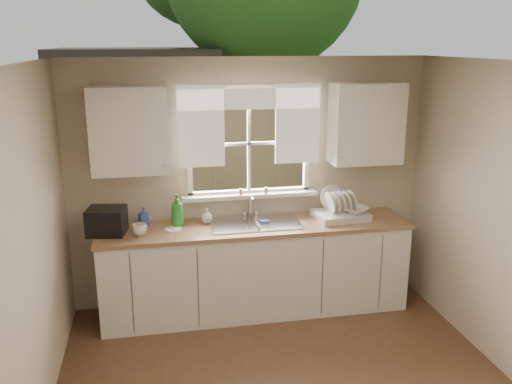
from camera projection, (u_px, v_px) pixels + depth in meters
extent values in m
cube|color=beige|center=(250.00, 245.00, 5.67)|extent=(3.60, 0.02, 1.15)
cube|color=beige|center=(249.00, 75.00, 5.20)|extent=(3.60, 0.02, 0.35)
cube|color=beige|center=(126.00, 148.00, 5.16)|extent=(1.20, 0.02, 1.00)
cube|color=beige|center=(363.00, 140.00, 5.61)|extent=(1.20, 0.02, 1.00)
cube|color=beige|center=(16.00, 279.00, 3.27)|extent=(0.02, 4.00, 2.50)
cube|color=silver|center=(308.00, 65.00, 3.27)|extent=(3.60, 4.00, 0.02)
cube|color=white|center=(249.00, 192.00, 5.54)|extent=(1.30, 0.06, 0.05)
cube|color=white|center=(249.00, 93.00, 5.27)|extent=(1.30, 0.06, 0.05)
cube|color=white|center=(189.00, 146.00, 5.29)|extent=(0.05, 0.06, 1.05)
cube|color=white|center=(307.00, 142.00, 5.51)|extent=(0.05, 0.06, 1.05)
cube|color=white|center=(249.00, 144.00, 5.40)|extent=(0.03, 0.04, 1.00)
cube|color=white|center=(249.00, 144.00, 5.40)|extent=(1.20, 0.04, 0.03)
cube|color=white|center=(250.00, 195.00, 5.49)|extent=(1.38, 0.14, 0.04)
cylinder|color=white|center=(250.00, 83.00, 5.17)|extent=(1.50, 0.02, 0.02)
cube|color=silver|center=(201.00, 126.00, 5.20)|extent=(0.45, 0.02, 0.80)
cube|color=silver|center=(298.00, 123.00, 5.37)|extent=(0.45, 0.02, 0.80)
cube|color=silver|center=(250.00, 99.00, 5.22)|extent=(1.40, 0.02, 0.20)
cube|color=white|center=(255.00, 270.00, 5.41)|extent=(3.00, 0.62, 0.87)
cube|color=#9B704D|center=(255.00, 227.00, 5.29)|extent=(3.04, 0.65, 0.04)
cube|color=white|center=(129.00, 130.00, 4.95)|extent=(0.70, 0.33, 0.80)
cube|color=white|center=(366.00, 123.00, 5.38)|extent=(0.70, 0.33, 0.80)
cube|color=beige|center=(332.00, 195.00, 5.69)|extent=(0.08, 0.01, 0.12)
cylinder|color=brown|center=(266.00, 190.00, 5.48)|extent=(0.04, 0.04, 0.06)
cylinder|color=brown|center=(241.00, 192.00, 5.44)|extent=(0.04, 0.04, 0.06)
cube|color=#335421|center=(204.00, 182.00, 10.56)|extent=(20.00, 10.00, 0.02)
cube|color=#8F744F|center=(215.00, 157.00, 8.42)|extent=(8.00, 0.10, 1.80)
cube|color=maroon|center=(139.00, 116.00, 11.46)|extent=(3.00, 3.00, 2.20)
cube|color=black|center=(135.00, 56.00, 11.12)|extent=(3.20, 3.20, 0.30)
cylinder|color=#423021|center=(264.00, 92.00, 11.33)|extent=(0.36, 0.36, 3.20)
cube|color=#B7B7BC|center=(255.00, 231.00, 5.33)|extent=(0.84, 0.46, 0.18)
cube|color=#B7B7BC|center=(255.00, 223.00, 5.31)|extent=(0.88, 0.50, 0.01)
cube|color=#B7B7BC|center=(255.00, 226.00, 5.32)|extent=(0.02, 0.41, 0.14)
cylinder|color=silver|center=(250.00, 206.00, 5.52)|extent=(0.03, 0.03, 0.22)
cylinder|color=silver|center=(252.00, 197.00, 5.41)|extent=(0.02, 0.18, 0.02)
sphere|color=silver|center=(244.00, 213.00, 5.53)|extent=(0.05, 0.05, 0.05)
sphere|color=silver|center=(256.00, 213.00, 5.55)|extent=(0.05, 0.05, 0.05)
cube|color=silver|center=(340.00, 215.00, 5.46)|extent=(0.55, 0.44, 0.07)
cylinder|color=white|center=(332.00, 197.00, 5.52)|extent=(0.27, 0.10, 0.25)
cylinder|color=white|center=(330.00, 202.00, 5.39)|extent=(0.09, 0.23, 0.22)
cylinder|color=white|center=(335.00, 202.00, 5.41)|extent=(0.09, 0.23, 0.22)
cylinder|color=white|center=(341.00, 201.00, 5.42)|extent=(0.09, 0.23, 0.22)
cylinder|color=white|center=(346.00, 201.00, 5.44)|extent=(0.09, 0.23, 0.22)
cylinder|color=white|center=(352.00, 200.00, 5.46)|extent=(0.09, 0.23, 0.22)
imported|color=white|center=(356.00, 210.00, 5.42)|extent=(0.32, 0.32, 0.06)
imported|color=#2E8E32|center=(177.00, 210.00, 5.20)|extent=(0.15, 0.15, 0.32)
imported|color=blue|center=(143.00, 216.00, 5.25)|extent=(0.11, 0.11, 0.18)
imported|color=beige|center=(207.00, 216.00, 5.31)|extent=(0.12, 0.12, 0.15)
cylinder|color=white|center=(173.00, 229.00, 5.14)|extent=(0.16, 0.16, 0.01)
imported|color=silver|center=(140.00, 230.00, 4.98)|extent=(0.18, 0.18, 0.11)
cube|color=black|center=(107.00, 221.00, 5.00)|extent=(0.38, 0.35, 0.25)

